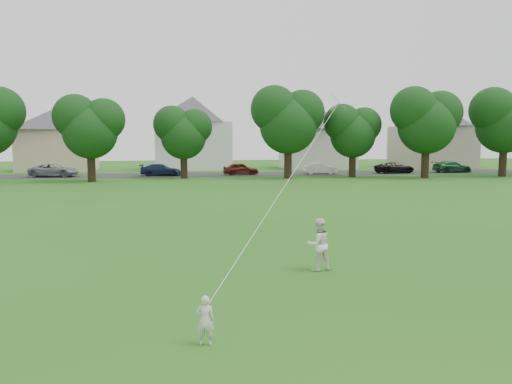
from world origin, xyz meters
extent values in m
plane|color=#175E15|center=(0.00, 0.00, 0.00)|extent=(160.00, 160.00, 0.00)
cube|color=#2D2D30|center=(0.00, 42.00, 0.01)|extent=(90.00, 7.00, 0.01)
imported|color=silver|center=(-1.74, -2.17, 0.46)|extent=(0.36, 0.27, 0.91)
imported|color=white|center=(1.70, 2.47, 0.74)|extent=(0.83, 0.71, 1.48)
plane|color=white|center=(4.27, 8.54, 5.16)|extent=(0.87, 1.03, 0.62)
cylinder|color=white|center=(1.26, 3.18, 2.91)|extent=(0.01, 0.01, 13.08)
cylinder|color=black|center=(-9.49, 34.55, 1.48)|extent=(0.69, 0.69, 2.95)
cylinder|color=black|center=(-1.42, 37.17, 1.34)|extent=(0.67, 0.67, 2.67)
cylinder|color=black|center=(8.38, 35.60, 1.70)|extent=(0.73, 0.73, 3.40)
cylinder|color=black|center=(15.09, 36.41, 1.39)|extent=(0.68, 0.68, 2.79)
cylinder|color=black|center=(21.56, 34.03, 1.69)|extent=(0.73, 0.73, 3.39)
cylinder|color=black|center=(30.15, 34.50, 1.72)|extent=(0.73, 0.73, 3.43)
imported|color=gray|center=(-14.10, 41.00, 0.66)|extent=(4.88, 2.69, 1.30)
imported|color=#172348|center=(-3.70, 41.00, 0.61)|extent=(4.26, 1.97, 1.21)
imported|color=#4F180F|center=(4.55, 41.00, 0.64)|extent=(3.81, 1.76, 1.26)
imported|color=silver|center=(13.17, 41.00, 0.60)|extent=(3.72, 1.70, 1.18)
imported|color=black|center=(21.68, 41.00, 0.61)|extent=(4.46, 2.34, 1.20)
imported|color=#164422|center=(28.54, 41.00, 0.64)|extent=(4.45, 2.00, 1.27)
cube|color=beige|center=(-16.00, 52.00, 2.42)|extent=(8.29, 7.10, 4.85)
pyramid|color=#454247|center=(-16.00, 52.00, 7.51)|extent=(11.96, 11.96, 2.66)
cube|color=white|center=(0.00, 52.00, 2.91)|extent=(9.13, 6.83, 5.81)
pyramid|color=#454247|center=(0.00, 52.00, 9.01)|extent=(13.17, 13.17, 3.20)
cube|color=beige|center=(16.00, 52.00, 2.53)|extent=(8.71, 6.91, 5.07)
pyramid|color=#454247|center=(16.00, 52.00, 7.85)|extent=(12.56, 12.56, 2.79)
cube|color=#A99E8C|center=(32.00, 52.00, 2.74)|extent=(9.47, 7.58, 5.48)
pyramid|color=#454247|center=(32.00, 52.00, 8.50)|extent=(13.66, 13.66, 3.02)
camera|label=1|loc=(-2.22, -10.81, 3.66)|focal=35.00mm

